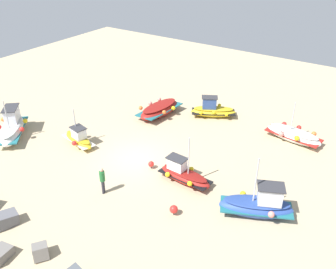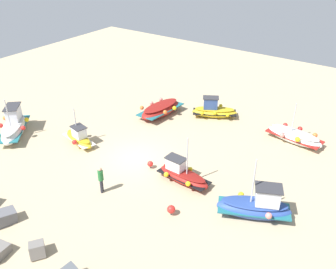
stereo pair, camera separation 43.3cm
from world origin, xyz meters
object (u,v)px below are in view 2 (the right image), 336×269
object	(u,v)px
fishing_boat_3	(182,175)
mooring_buoy_0	(150,164)
mooring_buoy_1	(171,209)
fishing_boat_1	(79,138)
fishing_boat_5	(256,206)
fishing_boat_6	(214,111)
fishing_boat_0	(294,136)
fishing_boat_4	(160,109)
person_walking	(101,178)
fishing_boat_2	(14,126)

from	to	relation	value
fishing_boat_3	mooring_buoy_0	xyz separation A→B (m)	(2.49, 0.01, -0.17)
mooring_buoy_0	mooring_buoy_1	xyz separation A→B (m)	(-3.62, 2.87, 0.04)
fishing_boat_1	fishing_boat_5	world-z (taller)	fishing_boat_5
mooring_buoy_1	fishing_boat_6	bearing A→B (deg)	-72.00
fishing_boat_1	mooring_buoy_1	world-z (taller)	fishing_boat_1
fishing_boat_0	fishing_boat_4	world-z (taller)	fishing_boat_0
fishing_boat_0	fishing_boat_5	size ratio (longest dim) A/B	1.02
fishing_boat_1	fishing_boat_4	distance (m)	7.43
mooring_buoy_1	fishing_boat_3	bearing A→B (deg)	-68.47
fishing_boat_5	fishing_boat_3	bearing A→B (deg)	150.72
person_walking	mooring_buoy_0	xyz separation A→B (m)	(-0.86, -3.59, -0.67)
fishing_boat_1	fishing_boat_2	world-z (taller)	fishing_boat_2
fishing_boat_0	fishing_boat_1	bearing A→B (deg)	-136.35
fishing_boat_1	fishing_boat_4	size ratio (longest dim) A/B	0.73
fishing_boat_0	mooring_buoy_1	bearing A→B (deg)	-96.55
fishing_boat_4	fishing_boat_0	bearing A→B (deg)	-73.57
fishing_boat_4	person_walking	world-z (taller)	person_walking
fishing_boat_3	person_walking	distance (m)	4.94
mooring_buoy_1	fishing_boat_4	bearing A→B (deg)	-51.32
fishing_boat_0	person_walking	xyz separation A→B (m)	(7.41, 12.27, 0.54)
fishing_boat_1	person_walking	xyz separation A→B (m)	(-5.23, 3.10, 0.51)
fishing_boat_2	mooring_buoy_1	size ratio (longest dim) A/B	7.03
fishing_boat_6	fishing_boat_0	bearing A→B (deg)	148.54
fishing_boat_2	fishing_boat_0	bearing A→B (deg)	-99.65
fishing_boat_3	fishing_boat_5	world-z (taller)	fishing_boat_5
fishing_boat_4	person_walking	xyz separation A→B (m)	(-3.14, 10.24, 0.49)
fishing_boat_5	mooring_buoy_0	world-z (taller)	fishing_boat_5
fishing_boat_5	person_walking	xyz separation A→B (m)	(8.27, 3.24, 0.32)
mooring_buoy_0	fishing_boat_2	bearing A→B (deg)	11.96
fishing_boat_0	person_walking	distance (m)	14.35
fishing_boat_0	mooring_buoy_0	size ratio (longest dim) A/B	8.07
fishing_boat_2	fishing_boat_3	distance (m)	13.76
fishing_boat_2	person_walking	distance (m)	10.30
fishing_boat_2	fishing_boat_5	size ratio (longest dim) A/B	1.03
fishing_boat_1	mooring_buoy_1	size ratio (longest dim) A/B	5.18
fishing_boat_3	mooring_buoy_1	size ratio (longest dim) A/B	5.79
fishing_boat_1	mooring_buoy_1	xyz separation A→B (m)	(-9.71, 2.39, -0.12)
fishing_boat_1	fishing_boat_5	distance (m)	13.50
fishing_boat_0	mooring_buoy_1	size ratio (longest dim) A/B	7.00
mooring_buoy_1	fishing_boat_5	bearing A→B (deg)	-146.43
fishing_boat_3	fishing_boat_6	distance (m)	9.30
fishing_boat_4	mooring_buoy_0	world-z (taller)	fishing_boat_4
fishing_boat_0	fishing_boat_6	bearing A→B (deg)	-174.22
fishing_boat_0	fishing_boat_4	distance (m)	10.75
fishing_boat_0	fishing_boat_6	size ratio (longest dim) A/B	1.12
fishing_boat_1	fishing_boat_3	size ratio (longest dim) A/B	0.89
fishing_boat_2	person_walking	bearing A→B (deg)	-138.63
fishing_boat_4	mooring_buoy_1	xyz separation A→B (m)	(-7.62, 9.52, -0.14)
fishing_boat_5	fishing_boat_2	bearing A→B (deg)	161.10
fishing_boat_1	fishing_boat_2	xyz separation A→B (m)	(4.99, 1.86, 0.21)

